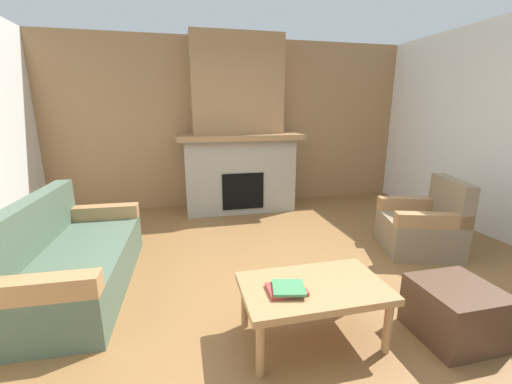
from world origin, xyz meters
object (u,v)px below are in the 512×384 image
couch (70,260)px  ottoman (455,311)px  armchair (423,226)px  coffee_table (313,292)px  fireplace (238,138)px

couch → ottoman: couch is taller
armchair → coffee_table: bearing=-148.6°
fireplace → ottoman: size_ratio=5.19×
fireplace → armchair: bearing=-50.3°
fireplace → armchair: 2.91m
armchair → ottoman: size_ratio=1.83×
armchair → coffee_table: 2.15m
couch → coffee_table: size_ratio=1.83×
couch → ottoman: size_ratio=3.52×
fireplace → coffee_table: bearing=-91.1°
armchair → ottoman: (-0.83, -1.33, -0.09)m
armchair → coffee_table: armchair is taller
armchair → coffee_table: size_ratio=0.95×
armchair → ottoman: 1.57m
armchair → ottoman: bearing=-122.0°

